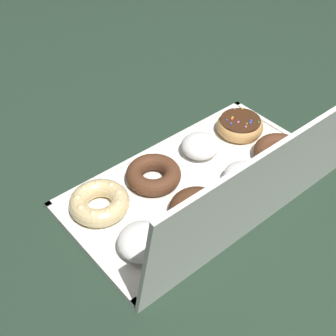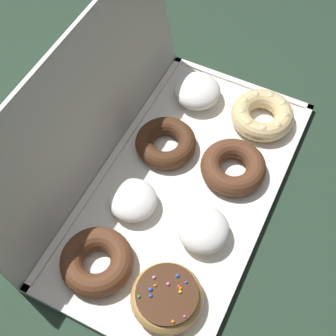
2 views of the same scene
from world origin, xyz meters
name	(u,v)px [view 1 (image 1 of 2)]	position (x,y,z in m)	size (l,w,h in m)	color
ground_plane	(197,186)	(0.00, 0.00, 0.00)	(3.00, 3.00, 0.00)	#233828
donut_box	(197,184)	(0.00, 0.00, 0.01)	(0.56, 0.30, 0.01)	white
box_lid_open	(272,186)	(0.00, 0.18, 0.13)	(0.56, 0.27, 0.01)	white
sprinkle_donut_0	(240,126)	(-0.19, -0.06, 0.03)	(0.11, 0.11, 0.04)	tan
powdered_filled_donut_1	(200,146)	(-0.07, -0.07, 0.03)	(0.08, 0.08, 0.04)	white
chocolate_cake_ring_donut_2	(153,175)	(0.07, -0.06, 0.03)	(0.12, 0.12, 0.04)	#59331E
cruller_donut_3	(99,202)	(0.20, -0.07, 0.03)	(0.12, 0.12, 0.04)	#EACC8C
chocolate_cake_ring_donut_4	(280,152)	(-0.19, 0.06, 0.03)	(0.12, 0.12, 0.04)	#59331E
powdered_filled_donut_5	(243,176)	(-0.07, 0.06, 0.03)	(0.08, 0.08, 0.04)	white
chocolate_cake_ring_donut_6	(198,209)	(0.06, 0.07, 0.03)	(0.11, 0.11, 0.03)	#472816
powdered_filled_donut_7	(143,241)	(0.20, 0.07, 0.03)	(0.09, 0.09, 0.05)	white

